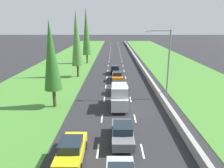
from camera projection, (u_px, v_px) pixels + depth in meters
ground_plane at (115, 60)px, 60.12m from camera, size 300.00×300.00×0.00m
grass_verge_left at (70, 60)px, 60.19m from camera, size 14.00×140.00×0.04m
grass_verge_right at (166, 60)px, 60.02m from camera, size 14.00×140.00×0.04m
median_barrier at (136, 58)px, 59.97m from camera, size 0.44×120.00×0.85m
lane_markings at (115, 60)px, 60.12m from camera, size 3.64×116.00×0.01m
grey_sedan_centre_lane at (122, 133)px, 17.95m from camera, size 1.82×4.50×1.64m
silver_van_centre_lane at (119, 97)px, 25.15m from camera, size 1.96×4.90×2.82m
red_hatchback_centre_lane at (119, 87)px, 30.77m from camera, size 1.74×3.90×1.72m
yellow_sedan_left_lane at (71, 150)px, 15.49m from camera, size 1.82×4.50×1.64m
orange_sedan_centre_lane at (117, 76)px, 37.41m from camera, size 1.82×4.50×1.64m
black_hatchback_centre_lane at (115, 70)px, 42.83m from camera, size 1.74×3.90×1.72m
poplar_tree_second at (51, 56)px, 24.15m from camera, size 2.05×2.05×10.20m
poplar_tree_third at (77, 38)px, 38.60m from camera, size 2.11×2.11×12.20m
poplar_tree_fourth at (86, 32)px, 52.50m from camera, size 2.14×2.14×13.64m
street_light_mast at (166, 60)px, 27.29m from camera, size 3.20×0.28×9.00m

